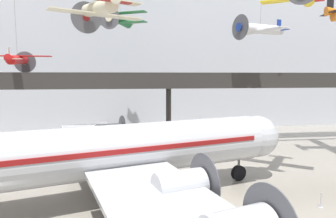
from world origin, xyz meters
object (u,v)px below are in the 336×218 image
(suspended_plane_cream_biplane, at_px, (99,8))
(suspended_plane_green_biplane, at_px, (120,20))
(airliner_silver_main, at_px, (107,152))
(suspended_plane_white_twin, at_px, (260,29))
(stanchion_barrier, at_px, (321,203))
(suspended_plane_red_highwing, at_px, (18,59))

(suspended_plane_cream_biplane, distance_m, suspended_plane_green_biplane, 13.84)
(airliner_silver_main, distance_m, suspended_plane_white_twin, 25.52)
(suspended_plane_cream_biplane, relative_size, suspended_plane_green_biplane, 1.22)
(airliner_silver_main, height_order, stanchion_barrier, airliner_silver_main)
(airliner_silver_main, height_order, suspended_plane_red_highwing, suspended_plane_red_highwing)
(suspended_plane_red_highwing, xyz_separation_m, stanchion_barrier, (25.49, -19.84, -10.44))
(airliner_silver_main, relative_size, stanchion_barrier, 31.68)
(airliner_silver_main, height_order, suspended_plane_cream_biplane, suspended_plane_cream_biplane)
(suspended_plane_green_biplane, bearing_deg, suspended_plane_white_twin, 97.48)
(suspended_plane_green_biplane, relative_size, suspended_plane_white_twin, 0.83)
(suspended_plane_red_highwing, height_order, suspended_plane_white_twin, suspended_plane_white_twin)
(suspended_plane_white_twin, bearing_deg, airliner_silver_main, 22.25)
(airliner_silver_main, distance_m, suspended_plane_cream_biplane, 13.19)
(suspended_plane_cream_biplane, xyz_separation_m, suspended_plane_red_highwing, (-10.30, 10.04, -4.02))
(suspended_plane_red_highwing, distance_m, stanchion_barrier, 33.95)
(airliner_silver_main, relative_size, suspended_plane_red_highwing, 2.74)
(suspended_plane_cream_biplane, bearing_deg, suspended_plane_red_highwing, 18.62)
(suspended_plane_white_twin, bearing_deg, suspended_plane_red_highwing, -22.06)
(suspended_plane_white_twin, distance_m, stanchion_barrier, 22.89)
(airliner_silver_main, relative_size, suspended_plane_cream_biplane, 3.81)
(airliner_silver_main, bearing_deg, suspended_plane_red_highwing, 107.51)
(suspended_plane_cream_biplane, relative_size, suspended_plane_white_twin, 1.01)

